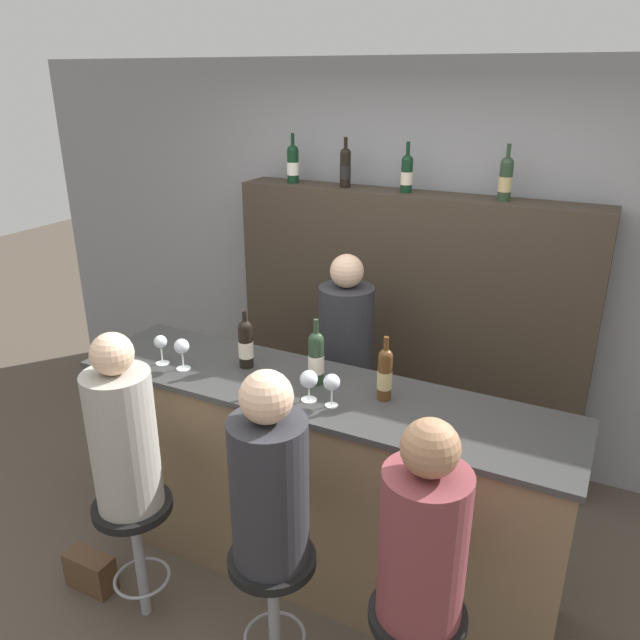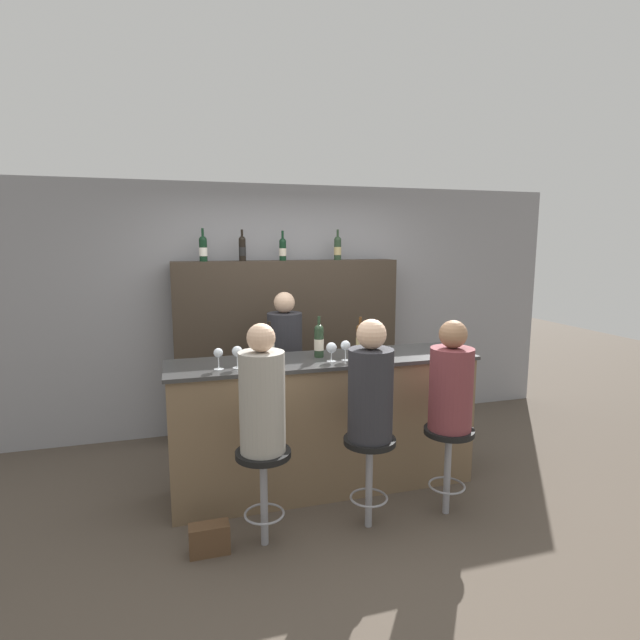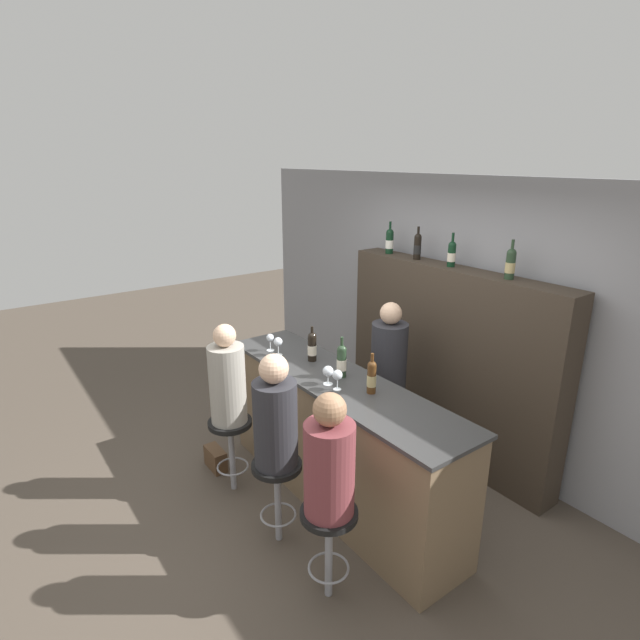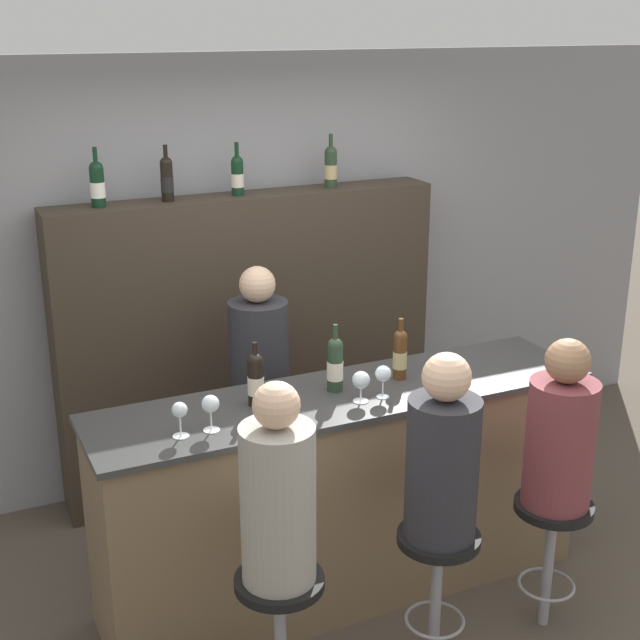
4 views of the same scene
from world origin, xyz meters
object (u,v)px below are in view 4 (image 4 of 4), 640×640
at_px(wine_bottle_backbar_0, 97,184).
at_px(bar_stool_middle, 437,563).
at_px(wine_bottle_backbar_3, 331,166).
at_px(wine_bottle_counter_0, 256,379).
at_px(wine_bottle_counter_2, 400,354).
at_px(bar_stool_left, 280,608).
at_px(wine_glass_2, 361,381).
at_px(bartender, 260,414).
at_px(guest_seated_right, 561,434).
at_px(guest_seated_left, 278,496).
at_px(guest_seated_middle, 443,458).
at_px(wine_bottle_counter_1, 335,364).
at_px(wine_bottle_backbar_2, 237,175).
at_px(wine_glass_0, 180,412).
at_px(wine_glass_1, 210,405).
at_px(wine_glass_3, 383,375).
at_px(bar_stool_right, 551,530).
at_px(wine_bottle_backbar_1, 167,178).

distance_m(wine_bottle_backbar_0, bar_stool_middle, 2.60).
bearing_deg(wine_bottle_backbar_3, wine_bottle_counter_0, -128.05).
height_order(wine_bottle_counter_2, bar_stool_left, wine_bottle_counter_2).
relative_size(wine_glass_2, bartender, 0.10).
bearing_deg(wine_bottle_backbar_3, guest_seated_right, -83.74).
distance_m(wine_bottle_backbar_3, guest_seated_left, 2.44).
bearing_deg(wine_bottle_backbar_0, guest_seated_middle, -63.61).
bearing_deg(wine_bottle_counter_1, wine_bottle_counter_2, -0.00).
xyz_separation_m(guest_seated_left, guest_seated_right, (1.37, 0.00, -0.02)).
bearing_deg(wine_bottle_backbar_2, wine_glass_0, -119.33).
distance_m(bar_stool_middle, guest_seated_middle, 0.51).
distance_m(wine_bottle_backbar_3, guest_seated_middle, 2.19).
bearing_deg(wine_bottle_counter_2, guest_seated_right, -58.81).
bearing_deg(wine_glass_1, wine_glass_3, 0.00).
bearing_deg(wine_bottle_backbar_2, wine_glass_3, -82.54).
bearing_deg(wine_glass_3, wine_glass_0, 180.00).
distance_m(wine_glass_1, bar_stool_right, 1.70).
xyz_separation_m(bar_stool_left, guest_seated_left, (0.00, 0.00, 0.52)).
xyz_separation_m(wine_glass_3, bar_stool_left, (-0.75, -0.54, -0.69)).
xyz_separation_m(wine_bottle_backbar_2, bar_stool_middle, (0.18, -1.95, -1.42)).
bearing_deg(wine_glass_1, guest_seated_left, -80.83).
xyz_separation_m(wine_bottle_counter_2, guest_seated_left, (-0.94, -0.71, -0.19)).
distance_m(wine_bottle_backbar_1, guest_seated_right, 2.48).
bearing_deg(bar_stool_middle, wine_bottle_counter_1, 102.69).
height_order(wine_bottle_backbar_0, wine_glass_2, wine_bottle_backbar_0).
height_order(guest_seated_left, guest_seated_right, guest_seated_left).
bearing_deg(guest_seated_middle, wine_glass_0, 151.01).
xyz_separation_m(wine_bottle_backbar_1, wine_glass_1, (-0.25, -1.41, -0.73)).
distance_m(wine_glass_1, wine_glass_3, 0.84).
xyz_separation_m(bar_stool_right, guest_seated_right, (0.00, 0.00, 0.49)).
xyz_separation_m(wine_bottle_backbar_2, wine_glass_0, (-0.79, -1.41, -0.73)).
xyz_separation_m(wine_bottle_counter_1, guest_seated_middle, (0.16, -0.71, -0.20)).
relative_size(guest_seated_left, bartender, 0.54).
relative_size(wine_bottle_backbar_3, bartender, 0.20).
bearing_deg(bartender, wine_bottle_counter_2, -52.84).
relative_size(wine_bottle_backbar_0, wine_glass_2, 2.13).
height_order(wine_bottle_counter_1, guest_seated_right, guest_seated_right).
relative_size(wine_glass_2, guest_seated_left, 0.18).
bearing_deg(wine_bottle_counter_1, wine_bottle_backbar_3, 65.37).
relative_size(guest_seated_right, bartender, 0.51).
relative_size(wine_glass_1, guest_seated_left, 0.20).
distance_m(wine_bottle_backbar_0, bar_stool_right, 2.89).
relative_size(wine_bottle_backbar_0, wine_glass_1, 1.94).
xyz_separation_m(wine_bottle_backbar_0, wine_bottle_backbar_2, (0.79, 0.00, -0.01)).
bearing_deg(wine_glass_0, wine_bottle_backbar_1, 74.81).
bearing_deg(guest_seated_middle, wine_bottle_backbar_0, 116.39).
bearing_deg(bar_stool_middle, wine_bottle_backbar_1, 106.78).
bearing_deg(bar_stool_right, guest_seated_right, 0.00).
bearing_deg(wine_glass_1, wine_bottle_backbar_0, 95.36).
bearing_deg(wine_bottle_backbar_0, bar_stool_right, -50.80).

